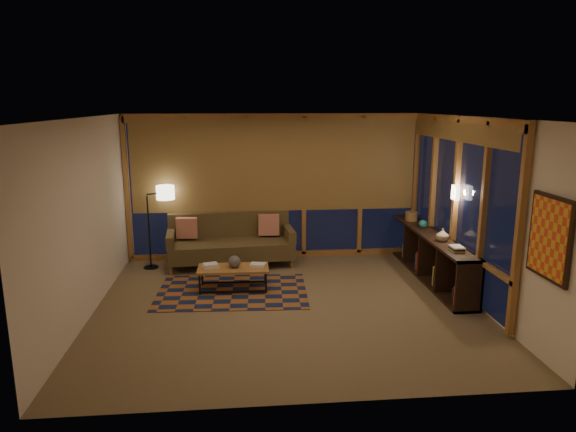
{
  "coord_description": "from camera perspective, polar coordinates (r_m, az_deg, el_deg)",
  "views": [
    {
      "loc": [
        -0.65,
        -6.98,
        2.9
      ],
      "look_at": [
        0.03,
        0.24,
        1.29
      ],
      "focal_mm": 32.0,
      "sensor_mm": 36.0,
      "label": 1
    }
  ],
  "objects": [
    {
      "name": "floor",
      "position": [
        7.59,
        -0.07,
        -9.92
      ],
      "size": [
        5.5,
        5.0,
        0.01
      ],
      "primitive_type": "cube",
      "color": "#725F48",
      "rests_on": "ground"
    },
    {
      "name": "ceiling",
      "position": [
        7.01,
        -0.08,
        10.91
      ],
      "size": [
        5.5,
        5.0,
        0.01
      ],
      "primitive_type": "cube",
      "color": "beige",
      "rests_on": "walls"
    },
    {
      "name": "walls",
      "position": [
        7.18,
        -0.08,
        0.08
      ],
      "size": [
        5.51,
        5.01,
        2.7
      ],
      "color": "#F0E0C7",
      "rests_on": "floor"
    },
    {
      "name": "window_wall_back",
      "position": [
        9.56,
        -1.43,
        3.21
      ],
      "size": [
        5.3,
        0.16,
        2.6
      ],
      "primitive_type": null,
      "color": "#A97939",
      "rests_on": "walls"
    },
    {
      "name": "window_wall_right",
      "position": [
        8.43,
        17.99,
        1.32
      ],
      "size": [
        0.16,
        3.7,
        2.6
      ],
      "primitive_type": null,
      "color": "#A97939",
      "rests_on": "walls"
    },
    {
      "name": "wall_art",
      "position": [
        6.3,
        27.03,
        -2.16
      ],
      "size": [
        0.06,
        0.74,
        0.94
      ],
      "primitive_type": null,
      "color": "#F04323",
      "rests_on": "walls"
    },
    {
      "name": "wall_sconce",
      "position": [
        8.23,
        18.11,
        2.48
      ],
      "size": [
        0.12,
        0.18,
        0.22
      ],
      "primitive_type": null,
      "color": "#FFEECC",
      "rests_on": "walls"
    },
    {
      "name": "sofa",
      "position": [
        9.31,
        -6.37,
        -2.76
      ],
      "size": [
        2.29,
        1.08,
        0.91
      ],
      "primitive_type": null,
      "rotation": [
        0.0,
        0.0,
        0.09
      ],
      "color": "brown",
      "rests_on": "floor"
    },
    {
      "name": "pillow_left",
      "position": [
        9.42,
        -11.17,
        -1.58
      ],
      "size": [
        0.38,
        0.15,
        0.37
      ],
      "primitive_type": null,
      "rotation": [
        0.0,
        0.0,
        -0.08
      ],
      "color": "red",
      "rests_on": "sofa"
    },
    {
      "name": "pillow_right",
      "position": [
        9.48,
        -2.15,
        -1.22
      ],
      "size": [
        0.39,
        0.14,
        0.38
      ],
      "primitive_type": null,
      "rotation": [
        0.0,
        0.0,
        -0.04
      ],
      "color": "red",
      "rests_on": "sofa"
    },
    {
      "name": "area_rug",
      "position": [
        8.15,
        -6.19,
        -8.33
      ],
      "size": [
        2.38,
        1.64,
        0.01
      ],
      "primitive_type": "cube",
      "rotation": [
        0.0,
        0.0,
        -0.05
      ],
      "color": "brown",
      "rests_on": "floor"
    },
    {
      "name": "coffee_table",
      "position": [
        8.18,
        -6.09,
        -6.92
      ],
      "size": [
        1.12,
        0.53,
        0.37
      ],
      "primitive_type": null,
      "rotation": [
        0.0,
        0.0,
        -0.02
      ],
      "color": "#A97939",
      "rests_on": "floor"
    },
    {
      "name": "book_stack_a",
      "position": [
        8.14,
        -8.6,
        -5.46
      ],
      "size": [
        0.27,
        0.24,
        0.07
      ],
      "primitive_type": null,
      "rotation": [
        0.0,
        0.0,
        0.27
      ],
      "color": "white",
      "rests_on": "coffee_table"
    },
    {
      "name": "book_stack_b",
      "position": [
        8.14,
        -3.39,
        -5.44
      ],
      "size": [
        0.26,
        0.22,
        0.04
      ],
      "primitive_type": null,
      "rotation": [
        0.0,
        0.0,
        -0.25
      ],
      "color": "white",
      "rests_on": "coffee_table"
    },
    {
      "name": "ceramic_pot",
      "position": [
        8.09,
        -5.98,
        -5.04
      ],
      "size": [
        0.21,
        0.21,
        0.19
      ],
      "primitive_type": "sphere",
      "rotation": [
        0.0,
        0.0,
        -0.09
      ],
      "color": "black",
      "rests_on": "coffee_table"
    },
    {
      "name": "floor_lamp",
      "position": [
        9.36,
        -15.21,
        -1.29
      ],
      "size": [
        0.58,
        0.52,
        1.47
      ],
      "primitive_type": null,
      "rotation": [
        0.0,
        0.0,
        0.5
      ],
      "color": "black",
      "rests_on": "floor"
    },
    {
      "name": "bookshelf",
      "position": [
        8.94,
        15.45,
        -4.26
      ],
      "size": [
        0.4,
        3.08,
        0.77
      ],
      "primitive_type": null,
      "color": "black",
      "rests_on": "floor"
    },
    {
      "name": "basket",
      "position": [
        9.68,
        13.54,
        -0.02
      ],
      "size": [
        0.22,
        0.22,
        0.16
      ],
      "primitive_type": "cylinder",
      "rotation": [
        0.0,
        0.0,
        -0.02
      ],
      "color": "olive",
      "rests_on": "bookshelf"
    },
    {
      "name": "teal_bowl",
      "position": [
        9.17,
        14.77,
        -0.85
      ],
      "size": [
        0.17,
        0.17,
        0.14
      ],
      "primitive_type": "sphere",
      "rotation": [
        0.0,
        0.0,
        -0.17
      ],
      "color": "#1D7172",
      "rests_on": "bookshelf"
    },
    {
      "name": "vase",
      "position": [
        8.38,
        16.79,
        -2.01
      ],
      "size": [
        0.2,
        0.2,
        0.2
      ],
      "primitive_type": "imported",
      "rotation": [
        0.0,
        0.0,
        -0.02
      ],
      "color": "tan",
      "rests_on": "bookshelf"
    },
    {
      "name": "shelf_book_stack",
      "position": [
        7.91,
        18.25,
        -3.45
      ],
      "size": [
        0.2,
        0.27,
        0.07
      ],
      "primitive_type": null,
      "rotation": [
        0.0,
        0.0,
        0.07
      ],
      "color": "white",
      "rests_on": "bookshelf"
    }
  ]
}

